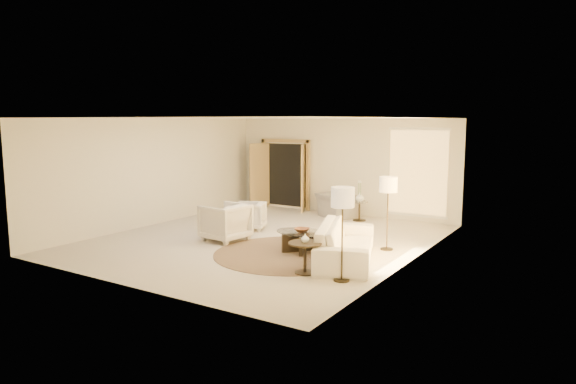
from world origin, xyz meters
The scene contains 18 objects.
room centered at (0.00, 0.00, 1.40)m, with size 7.04×8.04×2.83m.
windows_right centered at (3.45, 0.10, 1.35)m, with size 0.10×6.40×2.40m, color #EFBB5F, non-canonical shape.
window_back_corner centered at (2.30, 3.95, 1.35)m, with size 1.70×0.10×2.40m, color #EFBB5F, non-canonical shape.
curtains_right centered at (3.40, 1.00, 1.30)m, with size 0.06×5.20×2.60m, color tan, non-canonical shape.
french_doors centered at (-1.90, 3.82, 1.07)m, with size 1.95×0.66×2.16m.
area_rug centered at (1.17, -0.78, 0.01)m, with size 3.13×3.13×0.01m, color #3F2C1E.
sofa centered at (2.40, -0.64, 0.37)m, with size 2.54×0.99×0.74m, color white.
armchair_left centered at (-0.97, 0.74, 0.38)m, with size 0.74×0.69×0.76m, color white.
armchair_right centered at (-0.72, -0.54, 0.47)m, with size 0.92×0.86×0.95m, color white.
accent_chair centered at (0.16, 3.40, 0.45)m, with size 1.04×0.67×0.90m, color #9A958E.
coffee_table centered at (1.31, -0.49, 0.27)m, with size 1.31×1.31×0.43m.
end_table centered at (2.14, -1.79, 0.39)m, with size 0.61×0.61×0.58m.
side_table centered at (0.93, 3.25, 0.33)m, with size 0.47×0.47×0.54m.
floor_lamp_near centered at (2.76, 0.63, 1.34)m, with size 0.38×0.38×1.57m.
floor_lamp_far centered at (2.90, -1.83, 1.39)m, with size 0.40×0.40×1.63m.
bowl centered at (1.31, -0.49, 0.47)m, with size 0.32×0.32×0.08m, color brown.
end_vase centered at (2.14, -1.79, 0.65)m, with size 0.15×0.15×0.16m, color white.
side_vase centered at (0.93, 3.25, 0.66)m, with size 0.24×0.24×0.25m, color white.
Camera 1 is at (6.68, -9.56, 2.76)m, focal length 32.00 mm.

